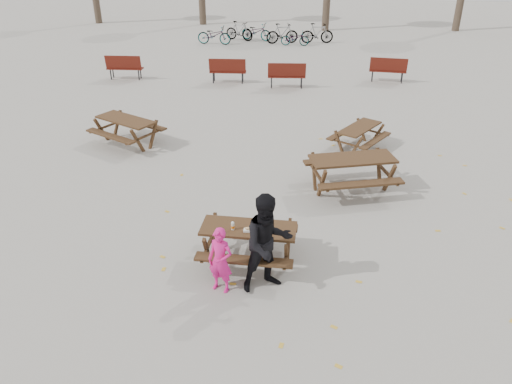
# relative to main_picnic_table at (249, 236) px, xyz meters

# --- Properties ---
(ground) EXTENTS (80.00, 80.00, 0.00)m
(ground) POSITION_rel_main_picnic_table_xyz_m (0.00, 0.00, -0.59)
(ground) COLOR gray
(ground) RESTS_ON ground
(main_picnic_table) EXTENTS (1.80, 1.45, 0.78)m
(main_picnic_table) POSITION_rel_main_picnic_table_xyz_m (0.00, 0.00, 0.00)
(main_picnic_table) COLOR #362213
(main_picnic_table) RESTS_ON ground
(food_tray) EXTENTS (0.18, 0.11, 0.03)m
(food_tray) POSITION_rel_main_picnic_table_xyz_m (0.02, -0.13, 0.21)
(food_tray) COLOR white
(food_tray) RESTS_ON main_picnic_table
(bread_roll) EXTENTS (0.14, 0.06, 0.05)m
(bread_roll) POSITION_rel_main_picnic_table_xyz_m (0.02, -0.13, 0.25)
(bread_roll) COLOR tan
(bread_roll) RESTS_ON food_tray
(soda_bottle) EXTENTS (0.07, 0.07, 0.17)m
(soda_bottle) POSITION_rel_main_picnic_table_xyz_m (-0.28, -0.11, 0.26)
(soda_bottle) COLOR silver
(soda_bottle) RESTS_ON main_picnic_table
(child) EXTENTS (0.52, 0.41, 1.26)m
(child) POSITION_rel_main_picnic_table_xyz_m (-0.36, -0.91, 0.05)
(child) COLOR #E21C7F
(child) RESTS_ON ground
(adult) EXTENTS (1.14, 1.07, 1.87)m
(adult) POSITION_rel_main_picnic_table_xyz_m (0.45, -0.71, 0.35)
(adult) COLOR black
(adult) RESTS_ON ground
(picnic_table_east) EXTENTS (2.43, 2.18, 0.87)m
(picnic_table_east) POSITION_rel_main_picnic_table_xyz_m (2.03, 3.28, -0.15)
(picnic_table_east) COLOR #362213
(picnic_table_east) RESTS_ON ground
(picnic_table_north) EXTENTS (2.32, 2.16, 0.80)m
(picnic_table_north) POSITION_rel_main_picnic_table_xyz_m (-4.47, 5.31, -0.19)
(picnic_table_north) COLOR #362213
(picnic_table_north) RESTS_ON ground
(picnic_table_far) EXTENTS (1.90, 2.01, 0.68)m
(picnic_table_far) POSITION_rel_main_picnic_table_xyz_m (2.32, 5.93, -0.25)
(picnic_table_far) COLOR #362213
(picnic_table_far) RESTS_ON ground
(park_bench_row) EXTENTS (12.54, 2.06, 1.03)m
(park_bench_row) POSITION_rel_main_picnic_table_xyz_m (-1.61, 12.39, -0.07)
(park_bench_row) COLOR #5E1C12
(park_bench_row) RESTS_ON ground
(bicycle_row) EXTENTS (7.42, 2.38, 1.07)m
(bicycle_row) POSITION_rel_main_picnic_table_xyz_m (-2.31, 20.30, -0.09)
(bicycle_row) COLOR black
(bicycle_row) RESTS_ON ground
(fallen_leaves) EXTENTS (11.00, 11.00, 0.01)m
(fallen_leaves) POSITION_rel_main_picnic_table_xyz_m (0.50, 2.50, -0.58)
(fallen_leaves) COLOR gold
(fallen_leaves) RESTS_ON ground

